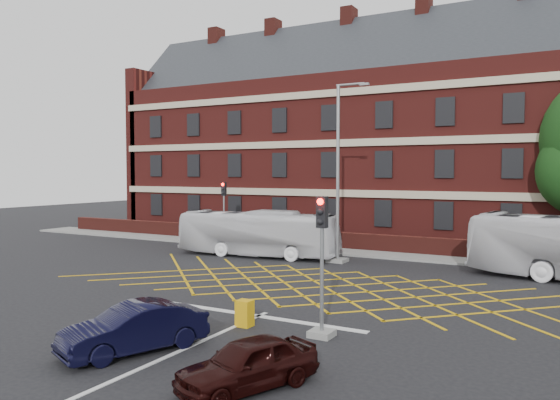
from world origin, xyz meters
The scene contains 15 objects.
ground centered at (0.00, 0.00, 0.00)m, with size 120.00×120.00×0.00m, color black.
victorian_building centered at (0.25, 22.00, 7.84)m, with size 51.00×12.17×20.40m.
boundary_wall centered at (0.00, 13.00, 0.55)m, with size 56.00×0.50×1.10m, color #4E1914.
far_pavement centered at (0.00, 12.00, 0.06)m, with size 60.00×3.00×0.12m, color slate.
box_junction_hatching centered at (0.00, 2.00, 0.01)m, with size 11.50×0.12×0.02m, color #CC990C.
stop_line centered at (0.00, -3.50, 0.01)m, with size 8.00×0.30×0.02m, color silver.
centre_line centered at (0.00, -10.00, 0.01)m, with size 0.15×14.00×0.02m, color silver.
bus_left centered at (-7.03, 7.97, 1.36)m, with size 2.28×9.76×2.72m, color silver.
car_navy centered at (-1.07, -8.38, 0.67)m, with size 1.41×4.06×1.34m, color black.
car_maroon centered at (3.07, -9.01, 0.59)m, with size 1.40×3.48×1.18m, color black.
traffic_light_near centered at (2.90, -4.57, 1.76)m, with size 0.70×0.70×4.27m.
traffic_light_far centered at (-12.13, 11.79, 1.76)m, with size 0.70×0.70×4.27m.
street_lamp centered at (-2.01, 8.32, 3.43)m, with size 2.25×1.00×9.77m.
direction_signs centered at (-12.01, 12.20, 1.38)m, with size 1.10×0.16×2.20m.
utility_cabinet centered at (0.25, -4.76, 0.43)m, with size 0.48×0.45×0.85m, color #D59C0C.
Camera 1 is at (9.73, -19.44, 5.02)m, focal length 35.00 mm.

